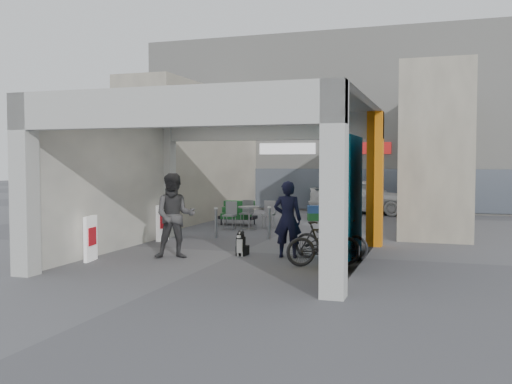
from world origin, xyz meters
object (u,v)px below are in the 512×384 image
(border_collie, at_px, (241,245))
(man_crates, at_px, (346,194))
(man_elderly, at_px, (344,219))
(bicycle_rear, at_px, (324,244))
(produce_stand, at_px, (238,215))
(white_van, at_px, (362,196))
(man_back_turned, at_px, (175,216))
(bicycle_front, at_px, (331,240))
(cafe_set, at_px, (248,219))
(man_with_dog, at_px, (288,219))

(border_collie, xyz_separation_m, man_crates, (1.01, 9.03, 0.73))
(man_elderly, distance_m, bicycle_rear, 2.78)
(produce_stand, xyz_separation_m, white_van, (3.56, 5.83, 0.43))
(man_back_turned, bearing_deg, white_van, 55.03)
(man_crates, bearing_deg, man_elderly, 121.73)
(bicycle_front, xyz_separation_m, white_van, (-0.85, 11.90, 0.31))
(produce_stand, relative_size, man_elderly, 0.84)
(cafe_set, xyz_separation_m, man_with_dog, (2.72, -5.24, 0.56))
(cafe_set, distance_m, man_back_turned, 6.18)
(man_crates, distance_m, white_van, 3.03)
(man_with_dog, relative_size, man_crates, 0.91)
(man_with_dog, relative_size, man_back_turned, 0.91)
(bicycle_front, bearing_deg, cafe_set, 41.39)
(bicycle_front, bearing_deg, border_collie, 99.69)
(man_with_dog, xyz_separation_m, bicycle_rear, (1.01, -0.84, -0.40))
(border_collie, distance_m, man_crates, 9.11)
(man_elderly, relative_size, man_crates, 0.77)
(man_back_turned, bearing_deg, man_crates, 52.95)
(bicycle_front, bearing_deg, produce_stand, 41.80)
(white_van, bearing_deg, border_collie, -178.25)
(bicycle_rear, xyz_separation_m, white_van, (-0.85, 12.77, 0.28))
(man_back_turned, bearing_deg, produce_stand, 74.43)
(bicycle_front, relative_size, bicycle_rear, 1.07)
(cafe_set, height_order, man_with_dog, man_with_dog)
(border_collie, relative_size, man_with_dog, 0.35)
(cafe_set, distance_m, bicycle_front, 6.41)
(man_with_dog, xyz_separation_m, man_elderly, (0.98, 1.93, -0.14))
(cafe_set, relative_size, produce_stand, 1.19)
(man_elderly, bearing_deg, bicycle_front, -65.89)
(produce_stand, height_order, bicycle_front, bicycle_front)
(cafe_set, bearing_deg, border_collie, -72.96)
(border_collie, xyz_separation_m, bicycle_rear, (2.09, -0.73, 0.24))
(produce_stand, xyz_separation_m, bicycle_rear, (4.41, -6.94, 0.15))
(man_crates, bearing_deg, bicycle_front, 120.11)
(man_crates, bearing_deg, bicycle_rear, 119.50)
(man_with_dog, distance_m, man_back_turned, 2.58)
(man_with_dog, bearing_deg, bicycle_rear, 132.65)
(border_collie, distance_m, man_elderly, 2.94)
(man_back_turned, relative_size, man_crates, 1.00)
(cafe_set, distance_m, produce_stand, 1.10)
(man_back_turned, distance_m, bicycle_rear, 3.46)
(man_back_turned, distance_m, white_van, 13.08)
(produce_stand, relative_size, man_back_turned, 0.65)
(man_with_dog, distance_m, white_van, 11.93)
(man_with_dog, distance_m, bicycle_rear, 1.37)
(produce_stand, height_order, white_van, white_van)
(white_van, bearing_deg, man_with_dog, -173.12)
(produce_stand, bearing_deg, man_back_turned, -97.56)
(produce_stand, bearing_deg, bicycle_front, -69.56)
(bicycle_front, xyz_separation_m, bicycle_rear, (0.00, -0.87, 0.03))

